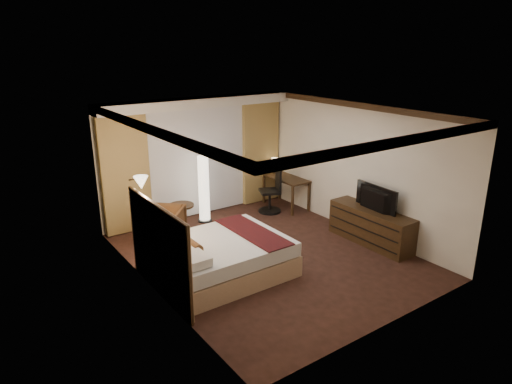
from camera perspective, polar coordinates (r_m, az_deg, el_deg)
floor at (r=8.68m, az=1.54°, el=-7.91°), size 4.50×5.50×0.01m
ceiling at (r=7.87m, az=1.71°, el=10.03°), size 4.50×5.50×0.01m
back_wall at (r=10.42m, az=-7.52°, el=4.33°), size 4.50×0.02×2.70m
left_wall at (r=7.12m, az=-13.02°, el=-2.56°), size 0.02×5.50×2.70m
right_wall at (r=9.64m, az=12.39°, el=2.94°), size 0.02×5.50×2.70m
crown_molding at (r=7.88m, az=1.71°, el=9.60°), size 4.50×5.50×0.12m
soffit at (r=9.98m, az=-7.13°, el=11.04°), size 4.50×0.50×0.20m
curtain_sheer at (r=10.38m, az=-7.29°, el=3.71°), size 2.48×0.04×2.45m
curtain_left_drape at (r=9.67m, az=-16.01°, el=2.07°), size 1.00×0.14×2.45m
curtain_right_drape at (r=11.20m, az=0.55°, el=4.93°), size 1.00×0.14×2.45m
wall_sconce at (r=7.74m, az=-14.17°, el=1.13°), size 0.24×0.24×0.24m
bed at (r=7.89m, az=-4.35°, el=-8.16°), size 2.18×1.70×0.64m
headboard at (r=7.26m, az=-11.94°, el=-7.20°), size 0.12×2.00×1.50m
armchair at (r=9.29m, az=-11.50°, el=-3.83°), size 1.04×1.03×0.78m
side_table at (r=9.79m, az=-9.24°, el=-3.17°), size 0.53×0.53×0.58m
floor_lamp at (r=10.08m, az=-6.54°, el=0.38°), size 0.32×0.32×1.51m
desk at (r=11.04m, az=3.75°, el=-0.02°), size 0.55×1.21×0.75m
desk_lamp at (r=11.23m, az=2.35°, el=3.21°), size 0.18×0.18×0.34m
office_chair at (r=10.64m, az=1.74°, el=0.29°), size 0.70×0.70×1.10m
dresser at (r=9.33m, az=14.16°, el=-4.18°), size 0.50×1.82×0.71m
television at (r=9.09m, az=14.35°, el=-0.44°), size 0.65×1.06×0.13m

